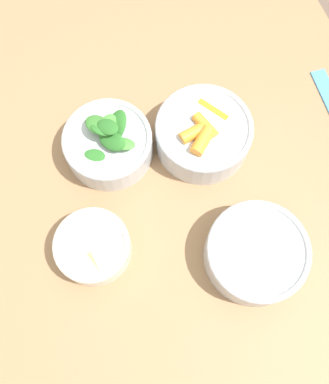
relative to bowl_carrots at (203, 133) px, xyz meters
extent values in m
plane|color=brown|center=(0.08, -0.15, -0.77)|extent=(10.00, 10.00, 0.00)
cube|color=#99724C|center=(0.08, -0.15, -0.05)|extent=(1.22, 0.98, 0.03)
cube|color=olive|center=(-0.47, 0.28, -0.41)|extent=(0.06, 0.06, 0.70)
cylinder|color=silver|center=(0.00, 0.00, -0.01)|extent=(0.16, 0.16, 0.06)
torus|color=silver|center=(0.00, 0.00, 0.02)|extent=(0.16, 0.16, 0.01)
cylinder|color=orange|center=(-0.01, 0.02, 0.01)|extent=(0.06, 0.03, 0.02)
cylinder|color=orange|center=(-0.01, -0.01, 0.01)|extent=(0.05, 0.02, 0.02)
cylinder|color=orange|center=(0.01, 0.02, 0.01)|extent=(0.05, 0.04, 0.02)
cylinder|color=orange|center=(-0.03, 0.03, 0.01)|extent=(0.06, 0.05, 0.02)
cylinder|color=orange|center=(0.00, 0.01, 0.01)|extent=(0.05, 0.05, 0.02)
cylinder|color=orange|center=(-0.01, 0.00, 0.01)|extent=(0.04, 0.05, 0.02)
cylinder|color=orange|center=(0.01, -0.02, 0.03)|extent=(0.03, 0.04, 0.02)
cylinder|color=orange|center=(0.03, -0.02, 0.03)|extent=(0.05, 0.05, 0.02)
cylinder|color=orange|center=(0.00, 0.00, 0.03)|extent=(0.05, 0.03, 0.02)
cylinder|color=silver|center=(-0.04, -0.16, -0.01)|extent=(0.15, 0.15, 0.05)
torus|color=silver|center=(-0.04, -0.16, 0.02)|extent=(0.15, 0.15, 0.01)
ellipsoid|color=#2D7028|center=(-0.02, -0.15, 0.04)|extent=(0.06, 0.05, 0.03)
ellipsoid|color=#2D7028|center=(-0.04, -0.16, 0.05)|extent=(0.05, 0.05, 0.02)
ellipsoid|color=#3D8433|center=(-0.05, -0.15, 0.04)|extent=(0.04, 0.05, 0.02)
ellipsoid|color=#2D7028|center=(-0.05, -0.14, 0.03)|extent=(0.07, 0.06, 0.04)
ellipsoid|color=#2D7028|center=(-0.04, -0.16, 0.04)|extent=(0.04, 0.04, 0.02)
ellipsoid|color=#2D7028|center=(-0.01, -0.19, 0.02)|extent=(0.04, 0.04, 0.01)
ellipsoid|color=#4C933D|center=(0.00, -0.19, 0.01)|extent=(0.04, 0.03, 0.04)
ellipsoid|color=#3D8433|center=(-0.05, -0.17, 0.04)|extent=(0.06, 0.05, 0.04)
ellipsoid|color=#4C933D|center=(-0.01, -0.14, 0.03)|extent=(0.04, 0.05, 0.02)
ellipsoid|color=#2D7028|center=(-0.01, -0.12, 0.01)|extent=(0.07, 0.06, 0.02)
ellipsoid|color=#4C933D|center=(-0.05, -0.16, 0.04)|extent=(0.05, 0.05, 0.01)
cylinder|color=silver|center=(0.22, 0.00, -0.01)|extent=(0.16, 0.16, 0.05)
torus|color=silver|center=(0.22, 0.00, 0.02)|extent=(0.16, 0.16, 0.01)
cylinder|color=#9E6B4C|center=(0.22, 0.00, -0.02)|extent=(0.14, 0.14, 0.03)
ellipsoid|color=#AD7551|center=(0.26, -0.02, 0.01)|extent=(0.01, 0.01, 0.01)
ellipsoid|color=#8E5B3D|center=(0.21, 0.02, 0.01)|extent=(0.01, 0.01, 0.01)
ellipsoid|color=#A36B4C|center=(0.26, -0.01, 0.01)|extent=(0.01, 0.01, 0.01)
ellipsoid|color=#AD7551|center=(0.20, 0.07, 0.00)|extent=(0.01, 0.01, 0.01)
ellipsoid|color=#8E5B3D|center=(0.24, 0.02, 0.01)|extent=(0.01, 0.01, 0.01)
ellipsoid|color=#A36B4C|center=(0.16, 0.00, 0.01)|extent=(0.01, 0.01, 0.01)
ellipsoid|color=#8E5B3D|center=(0.19, -0.05, 0.00)|extent=(0.01, 0.01, 0.01)
ellipsoid|color=#8E5B3D|center=(0.22, -0.05, 0.01)|extent=(0.01, 0.01, 0.01)
ellipsoid|color=#AD7551|center=(0.25, -0.03, 0.01)|extent=(0.01, 0.01, 0.01)
ellipsoid|color=#A36B4C|center=(0.18, -0.03, 0.01)|extent=(0.01, 0.01, 0.01)
ellipsoid|color=#A36B4C|center=(0.22, -0.06, 0.00)|extent=(0.01, 0.01, 0.01)
ellipsoid|color=#8E5B3D|center=(0.24, 0.04, 0.01)|extent=(0.01, 0.01, 0.01)
ellipsoid|color=#8E5B3D|center=(0.27, -0.03, 0.01)|extent=(0.01, 0.01, 0.01)
ellipsoid|color=#A36B4C|center=(0.18, 0.00, 0.01)|extent=(0.01, 0.01, 0.01)
ellipsoid|color=#8E5B3D|center=(0.19, -0.01, 0.01)|extent=(0.01, 0.01, 0.01)
ellipsoid|color=#8E5B3D|center=(0.23, -0.06, 0.00)|extent=(0.01, 0.01, 0.01)
cylinder|color=beige|center=(0.21, 0.00, 0.01)|extent=(0.03, 0.03, 0.01)
cylinder|color=beige|center=(0.25, -0.04, 0.01)|extent=(0.03, 0.03, 0.01)
cylinder|color=beige|center=(0.22, -0.02, 0.01)|extent=(0.03, 0.03, 0.01)
cylinder|color=tan|center=(0.27, 0.03, 0.01)|extent=(0.03, 0.03, 0.01)
cylinder|color=silver|center=(0.12, -0.24, -0.01)|extent=(0.12, 0.12, 0.04)
torus|color=silver|center=(0.12, -0.24, 0.01)|extent=(0.12, 0.12, 0.01)
cube|color=tan|center=(0.12, -0.24, 0.00)|extent=(0.06, 0.06, 0.01)
cube|color=tan|center=(0.12, -0.24, 0.00)|extent=(0.06, 0.06, 0.02)
cube|color=tan|center=(0.15, -0.22, 0.00)|extent=(0.06, 0.06, 0.02)
camera|label=1|loc=(0.29, -0.17, 0.66)|focal=40.00mm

